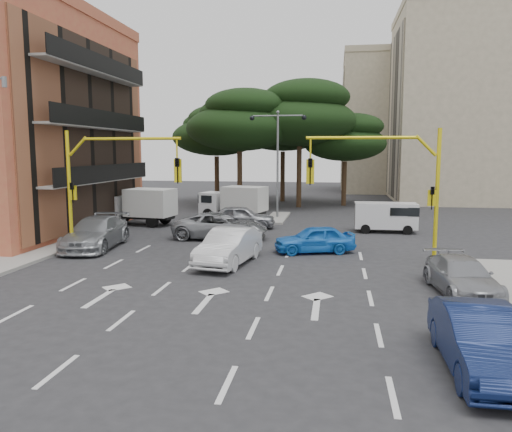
{
  "coord_description": "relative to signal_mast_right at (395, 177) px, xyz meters",
  "views": [
    {
      "loc": [
        4.25,
        -20.54,
        5.04
      ],
      "look_at": [
        0.11,
        5.3,
        1.6
      ],
      "focal_mm": 35.0,
      "sensor_mm": 36.0,
      "label": 1
    }
  ],
  "objects": [
    {
      "name": "car_silver_cross_a",
      "position": [
        -9.04,
        5.01,
        -3.13
      ],
      "size": [
        5.47,
        2.62,
        1.5
      ],
      "primitive_type": "imported",
      "rotation": [
        0.0,
        0.0,
        1.55
      ],
      "color": "gray",
      "rests_on": "ground"
    },
    {
      "name": "pine_back",
      "position": [
        -7.75,
        26.96,
        3.72
      ],
      "size": [
        9.15,
        9.15,
        10.23
      ],
      "color": "#382616",
      "rests_on": "ground"
    },
    {
      "name": "car_silver_cross_b",
      "position": [
        -8.59,
        9.12,
        -3.14
      ],
      "size": [
        4.55,
        2.26,
        1.49
      ],
      "primitive_type": "imported",
      "rotation": [
        0.0,
        0.0,
        1.69
      ],
      "color": "#94969B",
      "rests_on": "ground"
    },
    {
      "name": "car_silver_wagon",
      "position": [
        -14.8,
        1.34,
        -3.08
      ],
      "size": [
        2.82,
        5.77,
        1.62
      ],
      "primitive_type": "imported",
      "rotation": [
        0.0,
        0.0,
        0.1
      ],
      "color": "#9A9DA1",
      "rests_on": "ground"
    },
    {
      "name": "median_strip",
      "position": [
        -6.8,
        14.01,
        -3.81
      ],
      "size": [
        1.4,
        6.0,
        0.15
      ],
      "primitive_type": "cube",
      "color": "gray",
      "rests_on": "ground"
    },
    {
      "name": "box_truck_b",
      "position": [
        -10.0,
        13.51,
        -2.67
      ],
      "size": [
        5.3,
        3.22,
        2.43
      ],
      "primitive_type": null,
      "rotation": [
        0.0,
        0.0,
        1.32
      ],
      "color": "silver",
      "rests_on": "ground"
    },
    {
      "name": "pine_center",
      "position": [
        -5.75,
        21.96,
        4.41
      ],
      "size": [
        9.98,
        9.98,
        11.16
      ],
      "color": "#382616",
      "rests_on": "ground"
    },
    {
      "name": "pine_left_near",
      "position": [
        -10.75,
        19.96,
        3.72
      ],
      "size": [
        9.15,
        9.15,
        10.23
      ],
      "color": "#382616",
      "rests_on": "ground"
    },
    {
      "name": "signal_mast_right",
      "position": [
        0.0,
        0.0,
        0.0
      ],
      "size": [
        5.79,
        0.37,
        6.0
      ],
      "color": "yellow",
      "rests_on": "ground"
    },
    {
      "name": "car_blue_compact",
      "position": [
        -3.55,
        1.99,
        -3.21
      ],
      "size": [
        4.26,
        2.65,
        1.35
      ],
      "primitive_type": "imported",
      "rotation": [
        0.0,
        0.0,
        -1.29
      ],
      "color": "blue",
      "rests_on": "ground"
    },
    {
      "name": "signal_mast_left",
      "position": [
        -13.61,
        0.0,
        0.0
      ],
      "size": [
        5.79,
        0.37,
        6.0
      ],
      "color": "yellow",
      "rests_on": "ground"
    },
    {
      "name": "box_truck_a",
      "position": [
        -15.8,
        9.54,
        -2.64
      ],
      "size": [
        5.31,
        2.84,
        2.49
      ],
      "primitive_type": null,
      "rotation": [
        0.0,
        0.0,
        1.43
      ],
      "color": "white",
      "rests_on": "ground"
    },
    {
      "name": "van_white",
      "position": [
        0.53,
        9.01,
        -2.95
      ],
      "size": [
        3.75,
        1.71,
        1.87
      ],
      "primitive_type": null,
      "rotation": [
        0.0,
        0.0,
        -1.57
      ],
      "color": "silver",
      "rests_on": "ground"
    },
    {
      "name": "car_navy_parked",
      "position": [
        0.8,
        -10.93,
        -3.14
      ],
      "size": [
        1.6,
        4.5,
        1.48
      ],
      "primitive_type": "imported",
      "rotation": [
        0.0,
        0.0,
        0.01
      ],
      "color": "#0D1841",
      "rests_on": "ground"
    },
    {
      "name": "ground",
      "position": [
        -6.8,
        -1.99,
        -3.88
      ],
      "size": [
        120.0,
        120.0,
        0.0
      ],
      "primitive_type": "plane",
      "color": "#28282B",
      "rests_on": "ground"
    },
    {
      "name": "car_silver_parked",
      "position": [
        1.9,
        -4.47,
        -3.24
      ],
      "size": [
        2.28,
        4.59,
        1.28
      ],
      "primitive_type": "imported",
      "rotation": [
        0.0,
        0.0,
        0.11
      ],
      "color": "gray",
      "rests_on": "ground"
    },
    {
      "name": "pine_right",
      "position": [
        -1.75,
        23.96,
        2.33
      ],
      "size": [
        7.49,
        7.49,
        8.37
      ],
      "color": "#382616",
      "rests_on": "ground"
    },
    {
      "name": "pine_left_far",
      "position": [
        -13.75,
        23.96,
        3.03
      ],
      "size": [
        8.32,
        8.32,
        9.3
      ],
      "color": "#382616",
      "rests_on": "ground"
    },
    {
      "name": "street_lamp_center",
      "position": [
        -6.8,
        14.01,
        1.54
      ],
      "size": [
        4.16,
        0.36,
        7.77
      ],
      "color": "slate",
      "rests_on": "median_strip"
    },
    {
      "name": "car_white_hatch",
      "position": [
        -7.2,
        -1.16,
        -3.1
      ],
      "size": [
        2.38,
        4.99,
        1.58
      ],
      "primitive_type": "imported",
      "rotation": [
        0.0,
        0.0,
        -0.15
      ],
      "color": "silver",
      "rests_on": "ground"
    },
    {
      "name": "apartment_beige_near",
      "position": [
        13.15,
        30.01,
        5.47
      ],
      "size": [
        20.2,
        12.15,
        18.7
      ],
      "color": "tan",
      "rests_on": "ground"
    },
    {
      "name": "apartment_beige_far",
      "position": [
        6.15,
        42.01,
        4.47
      ],
      "size": [
        16.2,
        12.15,
        16.7
      ],
      "color": "tan",
      "rests_on": "ground"
    }
  ]
}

